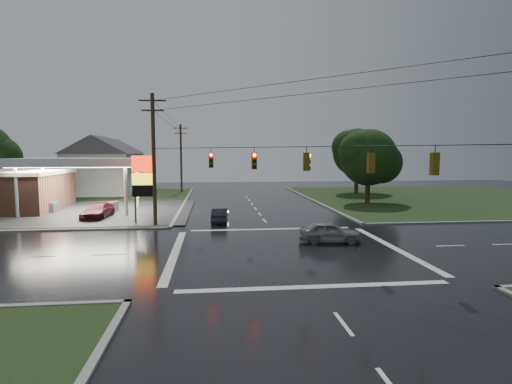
{
  "coord_description": "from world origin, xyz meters",
  "views": [
    {
      "loc": [
        -4.61,
        -24.41,
        6.13
      ],
      "look_at": [
        -1.2,
        7.28,
        3.0
      ],
      "focal_mm": 28.0,
      "sensor_mm": 36.0,
      "label": 1
    }
  ],
  "objects": [
    {
      "name": "ground",
      "position": [
        0.0,
        0.0,
        0.0
      ],
      "size": [
        120.0,
        120.0,
        0.0
      ],
      "primitive_type": "plane",
      "color": "black",
      "rests_on": "ground"
    },
    {
      "name": "car_crossing",
      "position": [
        3.31,
        1.9,
        0.72
      ],
      "size": [
        4.43,
        2.37,
        1.43
      ],
      "primitive_type": "imported",
      "rotation": [
        0.0,
        0.0,
        1.4
      ],
      "color": "gray",
      "rests_on": "ground"
    },
    {
      "name": "traffic_signals",
      "position": [
        0.02,
        -0.02,
        6.48
      ],
      "size": [
        26.87,
        26.87,
        1.47
      ],
      "color": "black",
      "rests_on": "ground"
    },
    {
      "name": "house_near",
      "position": [
        -20.95,
        36.0,
        4.41
      ],
      "size": [
        11.05,
        8.48,
        8.6
      ],
      "color": "silver",
      "rests_on": "ground"
    },
    {
      "name": "car_north",
      "position": [
        -4.06,
        10.78,
        0.63
      ],
      "size": [
        1.61,
        3.93,
        1.27
      ],
      "primitive_type": "imported",
      "rotation": [
        0.0,
        0.0,
        3.07
      ],
      "color": "#202229",
      "rests_on": "ground"
    },
    {
      "name": "car_pump",
      "position": [
        -15.42,
        14.0,
        0.71
      ],
      "size": [
        2.41,
        5.04,
        1.42
      ],
      "primitive_type": "imported",
      "rotation": [
        0.0,
        0.0,
        -0.09
      ],
      "color": "#4F1214",
      "rests_on": "ground"
    },
    {
      "name": "tree_ne_far",
      "position": [
        17.15,
        33.99,
        6.18
      ],
      "size": [
        8.46,
        7.2,
        9.8
      ],
      "color": "black",
      "rests_on": "ground"
    },
    {
      "name": "tree_ne_near",
      "position": [
        14.14,
        21.99,
        5.56
      ],
      "size": [
        7.99,
        6.8,
        8.98
      ],
      "color": "black",
      "rests_on": "ground"
    },
    {
      "name": "pylon_sign",
      "position": [
        -10.5,
        10.5,
        4.01
      ],
      "size": [
        2.0,
        0.35,
        6.0
      ],
      "color": "#59595E",
      "rests_on": "ground"
    },
    {
      "name": "grass_ne",
      "position": [
        26.0,
        26.0,
        0.04
      ],
      "size": [
        36.0,
        36.0,
        0.08
      ],
      "primitive_type": "cube",
      "color": "#1B3115",
      "rests_on": "ground"
    },
    {
      "name": "utility_pole_nw",
      "position": [
        -9.5,
        9.5,
        5.72
      ],
      "size": [
        2.2,
        0.32,
        11.0
      ],
      "color": "#382619",
      "rests_on": "ground"
    },
    {
      "name": "grass_nw",
      "position": [
        -26.0,
        26.0,
        0.04
      ],
      "size": [
        36.0,
        36.0,
        0.08
      ],
      "primitive_type": "cube",
      "color": "#1B3115",
      "rests_on": "ground"
    },
    {
      "name": "house_far",
      "position": [
        -21.95,
        48.0,
        4.41
      ],
      "size": [
        11.05,
        8.48,
        8.6
      ],
      "color": "silver",
      "rests_on": "ground"
    },
    {
      "name": "utility_pole_n",
      "position": [
        -9.5,
        38.0,
        5.47
      ],
      "size": [
        2.2,
        0.32,
        10.5
      ],
      "color": "#382619",
      "rests_on": "ground"
    },
    {
      "name": "gas_station",
      "position": [
        -25.68,
        19.7,
        2.55
      ],
      "size": [
        26.2,
        18.0,
        5.6
      ],
      "color": "#2D2D2D",
      "rests_on": "ground"
    }
  ]
}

